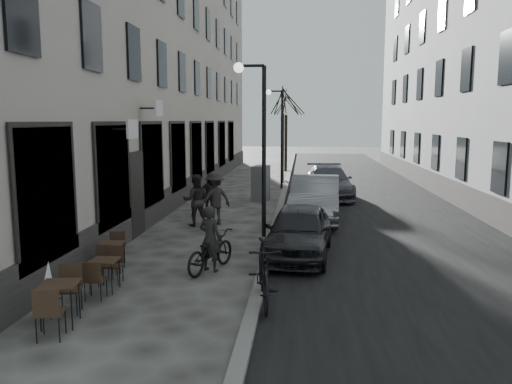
% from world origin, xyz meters
% --- Properties ---
extents(ground, '(120.00, 120.00, 0.00)m').
position_xyz_m(ground, '(0.00, 0.00, 0.00)').
color(ground, '#353330').
rests_on(ground, ground).
extents(road, '(7.30, 60.00, 0.00)m').
position_xyz_m(road, '(3.85, 16.00, 0.00)').
color(road, black).
rests_on(road, ground).
extents(kerb, '(0.25, 60.00, 0.12)m').
position_xyz_m(kerb, '(0.20, 16.00, 0.06)').
color(kerb, slate).
rests_on(kerb, ground).
extents(building_left, '(4.00, 35.00, 16.00)m').
position_xyz_m(building_left, '(-6.00, 16.50, 8.00)').
color(building_left, '#A09586').
rests_on(building_left, ground).
extents(building_right, '(4.00, 35.00, 16.00)m').
position_xyz_m(building_right, '(9.50, 16.50, 8.00)').
color(building_right, gray).
rests_on(building_right, ground).
extents(streetlamp_near, '(0.90, 0.28, 5.09)m').
position_xyz_m(streetlamp_near, '(-0.17, 6.00, 3.16)').
color(streetlamp_near, black).
rests_on(streetlamp_near, ground).
extents(streetlamp_far, '(0.90, 0.28, 5.09)m').
position_xyz_m(streetlamp_far, '(-0.17, 18.00, 3.16)').
color(streetlamp_far, black).
rests_on(streetlamp_far, ground).
extents(tree_near, '(2.40, 2.40, 5.70)m').
position_xyz_m(tree_near, '(-0.10, 21.00, 4.66)').
color(tree_near, black).
rests_on(tree_near, ground).
extents(tree_far, '(2.40, 2.40, 5.70)m').
position_xyz_m(tree_far, '(-0.10, 27.00, 4.66)').
color(tree_far, black).
rests_on(tree_far, ground).
extents(bistro_set_a, '(0.72, 1.55, 0.89)m').
position_xyz_m(bistro_set_a, '(-3.07, 0.07, 0.46)').
color(bistro_set_a, '#302215').
rests_on(bistro_set_a, ground).
extents(bistro_set_b, '(0.57, 1.36, 0.80)m').
position_xyz_m(bistro_set_b, '(-2.99, 1.83, 0.41)').
color(bistro_set_b, '#302215').
rests_on(bistro_set_b, ground).
extents(bistro_set_c, '(0.63, 1.40, 0.81)m').
position_xyz_m(bistro_set_c, '(-3.37, 3.18, 0.41)').
color(bistro_set_c, '#302215').
rests_on(bistro_set_c, ground).
extents(sign_board, '(0.60, 0.72, 1.12)m').
position_xyz_m(sign_board, '(-4.02, 1.02, 0.45)').
color(sign_board, black).
rests_on(sign_board, ground).
extents(utility_cabinet, '(0.80, 1.14, 1.56)m').
position_xyz_m(utility_cabinet, '(-0.75, 13.85, 0.78)').
color(utility_cabinet, slate).
rests_on(utility_cabinet, ground).
extents(bicycle, '(1.29, 1.92, 0.96)m').
position_xyz_m(bicycle, '(-1.06, 3.42, 0.48)').
color(bicycle, black).
rests_on(bicycle, ground).
extents(cyclist_rider, '(0.67, 0.57, 1.56)m').
position_xyz_m(cyclist_rider, '(-1.06, 3.42, 0.78)').
color(cyclist_rider, black).
rests_on(cyclist_rider, ground).
extents(pedestrian_near, '(0.97, 0.83, 1.75)m').
position_xyz_m(pedestrian_near, '(-2.48, 8.40, 0.87)').
color(pedestrian_near, '#282522').
rests_on(pedestrian_near, ground).
extents(pedestrian_mid, '(1.33, 1.25, 1.81)m').
position_xyz_m(pedestrian_mid, '(-1.87, 8.62, 0.90)').
color(pedestrian_mid, '#272522').
rests_on(pedestrian_mid, ground).
extents(pedestrian_far, '(0.94, 0.81, 1.52)m').
position_xyz_m(pedestrian_far, '(-2.37, 10.22, 0.76)').
color(pedestrian_far, black).
rests_on(pedestrian_far, ground).
extents(car_near, '(1.97, 4.09, 1.35)m').
position_xyz_m(car_near, '(1.00, 4.91, 0.67)').
color(car_near, black).
rests_on(car_near, ground).
extents(car_mid, '(1.92, 4.83, 1.56)m').
position_xyz_m(car_mid, '(1.53, 9.76, 0.78)').
color(car_mid, gray).
rests_on(car_mid, ground).
extents(car_far, '(2.25, 5.04, 1.44)m').
position_xyz_m(car_far, '(2.26, 15.10, 0.72)').
color(car_far, '#3F404B').
rests_on(car_far, ground).
extents(moped, '(0.88, 2.12, 1.24)m').
position_xyz_m(moped, '(0.35, 1.40, 0.62)').
color(moped, black).
rests_on(moped, ground).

